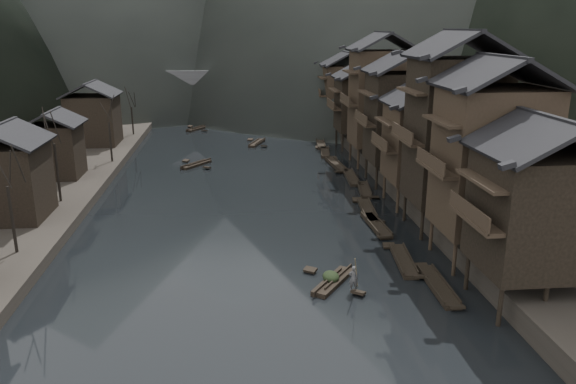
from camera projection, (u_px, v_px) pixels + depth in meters
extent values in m
plane|color=black|center=(252.00, 264.00, 41.84)|extent=(300.00, 300.00, 0.00)
cube|color=#2D2823|center=(478.00, 139.00, 83.08)|extent=(40.00, 200.00, 1.80)
cylinder|color=black|center=(500.00, 306.00, 32.91)|extent=(0.30, 0.30, 2.90)
cylinder|color=black|center=(467.00, 272.00, 37.49)|extent=(0.30, 0.30, 2.90)
cylinder|color=black|center=(545.00, 304.00, 33.18)|extent=(0.30, 0.30, 2.90)
cylinder|color=black|center=(506.00, 270.00, 37.75)|extent=(0.30, 0.30, 2.90)
cube|color=black|center=(540.00, 212.00, 34.09)|extent=(7.00, 6.00, 7.26)
cube|color=#34281D|center=(476.00, 219.00, 33.81)|extent=(1.20, 5.70, 0.25)
cylinder|color=#34281D|center=(455.00, 258.00, 39.59)|extent=(0.30, 0.30, 2.90)
cylinder|color=#34281D|center=(431.00, 234.00, 44.17)|extent=(0.30, 0.30, 2.90)
cylinder|color=#34281D|center=(492.00, 257.00, 39.85)|extent=(0.30, 0.30, 2.90)
cylinder|color=#34281D|center=(465.00, 233.00, 44.43)|extent=(0.30, 0.30, 2.90)
cube|color=#34281D|center=(491.00, 160.00, 40.33)|extent=(7.00, 6.00, 10.36)
cube|color=#34281D|center=(437.00, 169.00, 40.09)|extent=(1.20, 5.70, 0.25)
cylinder|color=black|center=(422.00, 225.00, 46.26)|extent=(0.30, 0.30, 2.90)
cylinder|color=black|center=(405.00, 207.00, 50.84)|extent=(0.30, 0.30, 2.90)
cylinder|color=black|center=(454.00, 224.00, 46.53)|extent=(0.30, 0.30, 2.90)
cylinder|color=black|center=(434.00, 206.00, 51.11)|extent=(0.30, 0.30, 2.90)
cube|color=black|center=(455.00, 131.00, 46.77)|extent=(7.00, 6.00, 12.01)
cube|color=#34281D|center=(408.00, 139.00, 46.55)|extent=(1.20, 5.70, 0.25)
cylinder|color=#34281D|center=(398.00, 200.00, 52.94)|extent=(0.30, 0.30, 2.90)
cylinder|color=#34281D|center=(384.00, 186.00, 57.52)|extent=(0.30, 0.30, 2.90)
cylinder|color=#34281D|center=(426.00, 199.00, 53.20)|extent=(0.30, 0.30, 2.90)
cylinder|color=#34281D|center=(410.00, 185.00, 57.78)|extent=(0.30, 0.30, 2.90)
cube|color=#34281D|center=(425.00, 142.00, 54.11)|extent=(7.00, 6.00, 7.34)
cube|color=#34281D|center=(384.00, 147.00, 53.83)|extent=(1.20, 5.70, 0.25)
cylinder|color=black|center=(377.00, 178.00, 60.57)|extent=(0.30, 0.30, 2.90)
cylinder|color=black|center=(366.00, 167.00, 65.15)|extent=(0.30, 0.30, 2.90)
cylinder|color=black|center=(401.00, 177.00, 60.83)|extent=(0.30, 0.30, 2.90)
cylinder|color=black|center=(389.00, 166.00, 65.41)|extent=(0.30, 0.30, 2.90)
cube|color=black|center=(401.00, 117.00, 61.41)|extent=(7.00, 6.00, 9.63)
cube|color=#34281D|center=(365.00, 122.00, 61.16)|extent=(1.20, 5.70, 0.25)
cylinder|color=#34281D|center=(358.00, 159.00, 69.15)|extent=(0.30, 0.30, 2.90)
cylinder|color=#34281D|center=(350.00, 150.00, 73.73)|extent=(0.30, 0.30, 2.90)
cylinder|color=#34281D|center=(380.00, 158.00, 69.41)|extent=(0.30, 0.30, 2.90)
cylinder|color=#34281D|center=(371.00, 150.00, 73.99)|extent=(0.30, 0.30, 2.90)
cube|color=#34281D|center=(381.00, 98.00, 69.71)|extent=(7.00, 6.00, 11.58)
cube|color=#34281D|center=(349.00, 103.00, 69.50)|extent=(1.20, 5.70, 0.25)
cylinder|color=black|center=(343.00, 143.00, 78.69)|extent=(0.30, 0.30, 2.90)
cylinder|color=black|center=(336.00, 136.00, 83.26)|extent=(0.30, 0.30, 2.90)
cylinder|color=black|center=(362.00, 142.00, 78.95)|extent=(0.30, 0.30, 2.90)
cylinder|color=black|center=(355.00, 136.00, 83.53)|extent=(0.30, 0.30, 2.90)
cube|color=black|center=(362.00, 104.00, 79.85)|extent=(7.00, 6.00, 7.37)
cube|color=#34281D|center=(334.00, 107.00, 79.57)|extent=(1.20, 5.70, 0.25)
cylinder|color=#34281D|center=(328.00, 128.00, 90.13)|extent=(0.30, 0.30, 2.90)
cylinder|color=#34281D|center=(323.00, 123.00, 94.71)|extent=(0.30, 0.30, 2.90)
cylinder|color=#34281D|center=(345.00, 127.00, 90.39)|extent=(0.30, 0.30, 2.90)
cylinder|color=#34281D|center=(339.00, 122.00, 94.97)|extent=(0.30, 0.30, 2.90)
cube|color=#34281D|center=(345.00, 92.00, 91.16)|extent=(7.00, 6.00, 8.30)
cube|color=#34281D|center=(321.00, 94.00, 90.90)|extent=(1.20, 5.70, 0.25)
cube|color=black|center=(8.00, 179.00, 48.14)|extent=(6.00, 6.00, 6.50)
cube|color=black|center=(56.00, 149.00, 61.59)|extent=(5.00, 5.00, 5.80)
cube|color=black|center=(94.00, 118.00, 78.62)|extent=(6.50, 6.50, 6.80)
cylinder|color=black|center=(17.00, 216.00, 40.88)|extent=(0.24, 0.24, 5.07)
cylinder|color=black|center=(65.00, 170.00, 52.95)|extent=(0.24, 0.24, 5.57)
cylinder|color=black|center=(103.00, 140.00, 68.51)|extent=(0.24, 0.24, 4.89)
cylinder|color=black|center=(128.00, 119.00, 85.90)|extent=(0.24, 0.24, 4.18)
cube|color=black|center=(438.00, 286.00, 38.00)|extent=(1.30, 6.37, 0.30)
cube|color=black|center=(438.00, 283.00, 37.95)|extent=(1.35, 6.25, 0.10)
cube|color=black|center=(422.00, 266.00, 40.86)|extent=(0.96, 0.81, 0.33)
cube|color=black|center=(456.00, 305.00, 35.07)|extent=(0.96, 0.81, 0.33)
cube|color=black|center=(403.00, 261.00, 42.04)|extent=(1.71, 6.14, 0.30)
cube|color=black|center=(403.00, 259.00, 41.99)|extent=(1.76, 6.02, 0.10)
cube|color=black|center=(389.00, 245.00, 44.73)|extent=(1.01, 0.84, 0.33)
cube|color=black|center=(420.00, 275.00, 39.28)|extent=(1.01, 0.84, 0.33)
cube|color=black|center=(376.00, 225.00, 49.57)|extent=(1.37, 6.37, 0.30)
cube|color=black|center=(376.00, 223.00, 49.52)|extent=(1.42, 6.25, 0.10)
cube|color=black|center=(369.00, 213.00, 52.43)|extent=(0.97, 0.82, 0.33)
cube|color=black|center=(384.00, 236.00, 46.62)|extent=(0.97, 0.82, 0.33)
cube|color=black|center=(368.00, 211.00, 53.43)|extent=(1.68, 6.93, 0.30)
cube|color=black|center=(368.00, 209.00, 53.38)|extent=(1.72, 6.80, 0.10)
cube|color=black|center=(357.00, 199.00, 56.49)|extent=(1.00, 0.92, 0.35)
cube|color=black|center=(379.00, 221.00, 50.29)|extent=(1.00, 0.92, 0.35)
cube|color=black|center=(364.00, 190.00, 60.21)|extent=(1.89, 6.10, 0.30)
cube|color=black|center=(364.00, 188.00, 60.16)|extent=(1.93, 5.99, 0.10)
cube|color=black|center=(355.00, 182.00, 62.86)|extent=(1.03, 0.86, 0.33)
cube|color=black|center=(374.00, 196.00, 57.49)|extent=(1.03, 0.86, 0.33)
cube|color=black|center=(351.00, 177.00, 65.10)|extent=(1.57, 7.11, 0.30)
cube|color=black|center=(351.00, 176.00, 65.05)|extent=(1.62, 6.97, 0.10)
cube|color=black|center=(343.00, 169.00, 68.26)|extent=(0.99, 0.93, 0.35)
cube|color=black|center=(359.00, 184.00, 61.86)|extent=(0.99, 0.93, 0.35)
cube|color=black|center=(336.00, 165.00, 70.83)|extent=(1.70, 7.30, 0.30)
cube|color=black|center=(336.00, 164.00, 70.78)|extent=(1.75, 7.16, 0.10)
cube|color=black|center=(334.00, 158.00, 74.12)|extent=(1.01, 0.96, 0.36)
cube|color=black|center=(339.00, 171.00, 67.46)|extent=(1.01, 0.96, 0.36)
cube|color=black|center=(325.00, 152.00, 78.01)|extent=(1.96, 6.57, 0.30)
cube|color=black|center=(325.00, 151.00, 77.96)|extent=(2.00, 6.45, 0.10)
cube|color=black|center=(319.00, 147.00, 80.87)|extent=(1.03, 0.92, 0.34)
cube|color=black|center=(332.00, 156.00, 75.07)|extent=(1.03, 0.92, 0.34)
cube|color=black|center=(321.00, 144.00, 83.31)|extent=(1.75, 7.08, 0.30)
cube|color=black|center=(321.00, 143.00, 83.26)|extent=(1.79, 6.94, 0.10)
cube|color=black|center=(315.00, 139.00, 86.43)|extent=(1.01, 0.94, 0.35)
cube|color=black|center=(327.00, 148.00, 80.11)|extent=(1.01, 0.94, 0.35)
cube|color=black|center=(317.00, 135.00, 89.89)|extent=(1.53, 6.98, 0.30)
cube|color=black|center=(317.00, 134.00, 89.84)|extent=(1.58, 6.85, 0.10)
cube|color=black|center=(313.00, 131.00, 92.99)|extent=(0.99, 0.91, 0.35)
cube|color=black|center=(321.00, 139.00, 86.70)|extent=(0.99, 0.91, 0.35)
cube|color=black|center=(311.00, 129.00, 95.20)|extent=(2.01, 7.27, 0.30)
cube|color=black|center=(311.00, 128.00, 95.15)|extent=(2.04, 7.13, 0.10)
cube|color=black|center=(305.00, 125.00, 98.38)|extent=(1.04, 0.99, 0.36)
cube|color=black|center=(316.00, 132.00, 91.94)|extent=(1.04, 0.99, 0.36)
cube|color=black|center=(196.00, 164.00, 71.14)|extent=(3.78, 4.61, 0.30)
cube|color=black|center=(196.00, 163.00, 71.09)|extent=(3.76, 4.56, 0.10)
cube|color=black|center=(186.00, 160.00, 72.80)|extent=(1.05, 1.01, 0.30)
cube|color=black|center=(207.00, 167.00, 69.40)|extent=(1.05, 1.01, 0.30)
cube|color=black|center=(257.00, 143.00, 84.09)|extent=(2.83, 5.48, 0.30)
cube|color=black|center=(257.00, 142.00, 84.04)|extent=(2.84, 5.39, 0.10)
cube|color=black|center=(250.00, 139.00, 86.31)|extent=(1.03, 0.93, 0.31)
cube|color=black|center=(264.00, 145.00, 81.79)|extent=(1.03, 0.93, 0.31)
cube|color=black|center=(197.00, 129.00, 95.78)|extent=(3.60, 4.97, 0.30)
cube|color=black|center=(197.00, 128.00, 95.73)|extent=(3.59, 4.90, 0.10)
cube|color=black|center=(190.00, 126.00, 97.64)|extent=(1.07, 1.00, 0.31)
cube|color=black|center=(204.00, 130.00, 93.83)|extent=(1.07, 1.00, 0.31)
cube|color=black|center=(201.00, 119.00, 105.77)|extent=(2.96, 4.92, 0.30)
cube|color=black|center=(201.00, 118.00, 105.71)|extent=(2.97, 4.85, 0.10)
cube|color=black|center=(196.00, 116.00, 107.69)|extent=(1.03, 0.92, 0.30)
cube|color=black|center=(206.00, 120.00, 103.76)|extent=(1.03, 0.92, 0.30)
cube|color=#4C4C4F|center=(237.00, 79.00, 108.45)|extent=(40.00, 6.00, 1.60)
cube|color=#4C4C4F|center=(237.00, 73.00, 105.50)|extent=(40.00, 0.50, 1.00)
cube|color=#4C4C4F|center=(237.00, 71.00, 110.65)|extent=(40.00, 0.50, 1.00)
cube|color=#4C4C4F|center=(165.00, 100.00, 108.25)|extent=(3.20, 6.00, 6.40)
cube|color=#4C4C4F|center=(214.00, 100.00, 109.16)|extent=(3.20, 6.00, 6.40)
cube|color=#4C4C4F|center=(260.00, 99.00, 110.02)|extent=(3.20, 6.00, 6.40)
cube|color=#4C4C4F|center=(308.00, 98.00, 110.93)|extent=(3.20, 6.00, 6.40)
cube|color=black|center=(333.00, 282.00, 38.65)|extent=(3.64, 4.58, 0.30)
cube|color=black|center=(333.00, 279.00, 38.60)|extent=(3.63, 4.54, 0.10)
cube|color=black|center=(310.00, 269.00, 40.31)|extent=(1.08, 1.01, 0.30)
cube|color=black|center=(358.00, 291.00, 36.92)|extent=(1.08, 1.01, 0.30)
ellipsoid|color=black|center=(331.00, 272.00, 38.65)|extent=(1.16, 1.52, 0.70)
imported|color=#535355|center=(353.00, 275.00, 36.98)|extent=(0.63, 0.41, 1.73)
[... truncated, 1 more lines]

